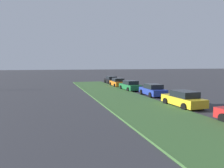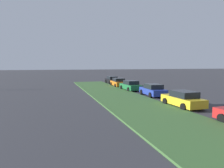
{
  "view_description": "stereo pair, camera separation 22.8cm",
  "coord_description": "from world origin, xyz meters",
  "px_view_note": "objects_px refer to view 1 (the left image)",
  "views": [
    {
      "loc": [
        -2.88,
        14.31,
        3.79
      ],
      "look_at": [
        19.27,
        7.5,
        1.56
      ],
      "focal_mm": 32.41,
      "sensor_mm": 36.0,
      "label": 1
    },
    {
      "loc": [
        -2.94,
        14.1,
        3.79
      ],
      "look_at": [
        19.27,
        7.5,
        1.56
      ],
      "focal_mm": 32.41,
      "sensor_mm": 36.0,
      "label": 2
    }
  ],
  "objects_px": {
    "parked_car_blue": "(153,90)",
    "parked_car_black": "(111,80)",
    "parked_car_yellow": "(183,99)",
    "parked_car_orange": "(118,82)",
    "parked_car_green": "(130,86)"
  },
  "relations": [
    {
      "from": "parked_car_green",
      "to": "parked_car_blue",
      "type": "bearing_deg",
      "value": -176.09
    },
    {
      "from": "parked_car_yellow",
      "to": "parked_car_orange",
      "type": "distance_m",
      "value": 17.79
    },
    {
      "from": "parked_car_blue",
      "to": "parked_car_black",
      "type": "bearing_deg",
      "value": 3.38
    },
    {
      "from": "parked_car_blue",
      "to": "parked_car_black",
      "type": "xyz_separation_m",
      "value": [
        16.88,
        0.14,
        0.0
      ]
    },
    {
      "from": "parked_car_green",
      "to": "parked_car_black",
      "type": "height_order",
      "value": "same"
    },
    {
      "from": "parked_car_yellow",
      "to": "parked_car_blue",
      "type": "height_order",
      "value": "same"
    },
    {
      "from": "parked_car_orange",
      "to": "parked_car_black",
      "type": "xyz_separation_m",
      "value": [
        5.63,
        -0.53,
        0.0
      ]
    },
    {
      "from": "parked_car_yellow",
      "to": "parked_car_orange",
      "type": "height_order",
      "value": "same"
    },
    {
      "from": "parked_car_orange",
      "to": "parked_car_black",
      "type": "relative_size",
      "value": 1.01
    },
    {
      "from": "parked_car_green",
      "to": "parked_car_orange",
      "type": "relative_size",
      "value": 1.0
    },
    {
      "from": "parked_car_yellow",
      "to": "parked_car_black",
      "type": "xyz_separation_m",
      "value": [
        23.43,
        -0.36,
        0.0
      ]
    },
    {
      "from": "parked_car_blue",
      "to": "parked_car_green",
      "type": "height_order",
      "value": "same"
    },
    {
      "from": "parked_car_yellow",
      "to": "parked_car_green",
      "type": "height_order",
      "value": "same"
    },
    {
      "from": "parked_car_black",
      "to": "parked_car_orange",
      "type": "bearing_deg",
      "value": 173.66
    },
    {
      "from": "parked_car_yellow",
      "to": "parked_car_orange",
      "type": "relative_size",
      "value": 0.99
    }
  ]
}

